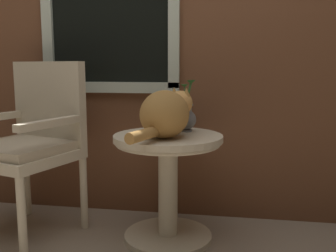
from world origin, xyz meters
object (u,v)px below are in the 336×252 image
(cat, at_px, (166,113))
(pewter_vase_with_ivy, at_px, (186,116))
(wicker_side_table, at_px, (168,170))
(wicker_chair, at_px, (31,138))

(cat, bearing_deg, pewter_vase_with_ivy, 68.96)
(wicker_side_table, height_order, cat, cat)
(wicker_chair, distance_m, pewter_vase_with_ivy, 0.92)
(wicker_side_table, relative_size, wicker_chair, 0.60)
(wicker_side_table, xyz_separation_m, pewter_vase_with_ivy, (0.09, 0.13, 0.29))
(cat, xyz_separation_m, pewter_vase_with_ivy, (0.08, 0.21, -0.04))
(wicker_side_table, distance_m, cat, 0.34)
(pewter_vase_with_ivy, bearing_deg, wicker_side_table, -123.04)
(wicker_side_table, distance_m, pewter_vase_with_ivy, 0.33)
(wicker_chair, bearing_deg, cat, -4.89)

